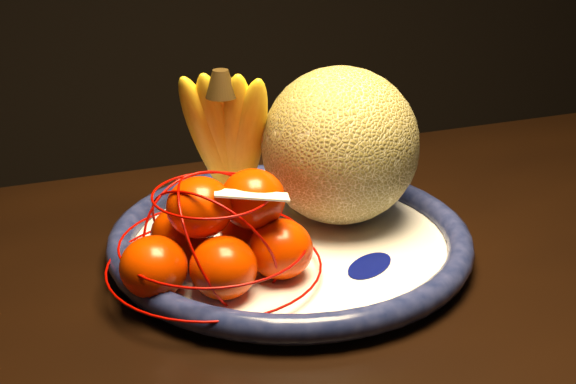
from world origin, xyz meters
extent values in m
cube|color=black|center=(0.02, 0.08, 0.71)|extent=(1.55, 1.05, 0.04)
cylinder|color=white|center=(-0.08, 0.20, 0.73)|extent=(0.37, 0.37, 0.02)
torus|color=#091135|center=(-0.08, 0.20, 0.75)|extent=(0.40, 0.40, 0.03)
cylinder|color=white|center=(-0.08, 0.20, 0.73)|extent=(0.18, 0.18, 0.01)
ellipsoid|color=#030A58|center=(-0.01, 0.12, 0.74)|extent=(0.15, 0.14, 0.00)
ellipsoid|color=#030A58|center=(-0.11, 0.29, 0.74)|extent=(0.12, 0.13, 0.00)
ellipsoid|color=#030A58|center=(-0.19, 0.20, 0.74)|extent=(0.12, 0.09, 0.00)
sphere|color=olive|center=(-0.01, 0.24, 0.83)|extent=(0.18, 0.18, 0.18)
ellipsoid|color=yellow|center=(-0.15, 0.29, 0.84)|extent=(0.12, 0.11, 0.19)
ellipsoid|color=yellow|center=(-0.14, 0.28, 0.84)|extent=(0.09, 0.11, 0.19)
ellipsoid|color=yellow|center=(-0.13, 0.28, 0.84)|extent=(0.07, 0.11, 0.20)
ellipsoid|color=yellow|center=(-0.12, 0.28, 0.84)|extent=(0.05, 0.11, 0.19)
ellipsoid|color=yellow|center=(-0.11, 0.27, 0.84)|extent=(0.06, 0.12, 0.19)
cone|color=black|center=(-0.13, 0.28, 0.93)|extent=(0.03, 0.03, 0.03)
ellipsoid|color=#F22E00|center=(-0.23, 0.11, 0.77)|extent=(0.07, 0.07, 0.06)
ellipsoid|color=#F22E00|center=(-0.17, 0.09, 0.77)|extent=(0.07, 0.07, 0.06)
ellipsoid|color=#F22E00|center=(-0.10, 0.12, 0.77)|extent=(0.07, 0.07, 0.06)
ellipsoid|color=#F22E00|center=(-0.20, 0.18, 0.77)|extent=(0.07, 0.07, 0.06)
ellipsoid|color=#F22E00|center=(-0.12, 0.18, 0.77)|extent=(0.07, 0.07, 0.06)
ellipsoid|color=#F22E00|center=(-0.18, 0.14, 0.82)|extent=(0.07, 0.07, 0.06)
ellipsoid|color=#F22E00|center=(-0.13, 0.15, 0.82)|extent=(0.07, 0.07, 0.06)
torus|color=#9E0400|center=(-0.17, 0.14, 0.75)|extent=(0.23, 0.23, 0.00)
torus|color=#9E0400|center=(-0.17, 0.14, 0.78)|extent=(0.20, 0.20, 0.00)
torus|color=#9E0400|center=(-0.17, 0.14, 0.83)|extent=(0.13, 0.13, 0.00)
torus|color=#9E0400|center=(-0.17, 0.14, 0.78)|extent=(0.16, 0.10, 0.13)
torus|color=#9E0400|center=(-0.17, 0.14, 0.78)|extent=(0.10, 0.16, 0.13)
torus|color=#9E0400|center=(-0.17, 0.14, 0.78)|extent=(0.15, 0.15, 0.13)
cube|color=white|center=(-0.13, 0.11, 0.84)|extent=(0.07, 0.04, 0.01)
camera|label=1|loc=(-0.26, -0.58, 1.14)|focal=50.00mm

